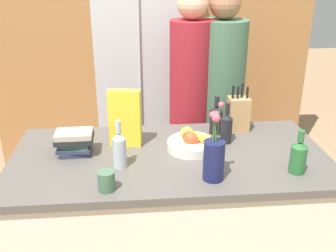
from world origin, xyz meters
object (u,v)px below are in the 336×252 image
object	(u,v)px
refrigerator	(146,74)
cereal_box	(125,118)
bottle_oil	(226,127)
person_at_sink	(190,101)
bottle_vinegar	(298,156)
person_in_blue	(220,101)
fruit_bowl	(191,142)
bottle_wine	(119,149)
knife_block	(238,113)
book_stack	(75,142)
bottle_water	(216,119)
flower_vase	(214,157)
coffee_mug	(106,181)

from	to	relation	value
refrigerator	cereal_box	size ratio (longest dim) A/B	6.55
bottle_oil	person_at_sink	xyz separation A→B (m)	(-0.12, 0.56, -0.03)
bottle_vinegar	person_in_blue	xyz separation A→B (m)	(-0.17, 0.94, -0.04)
fruit_bowl	bottle_wine	world-z (taller)	bottle_wine
person_at_sink	knife_block	bearing A→B (deg)	-65.61
book_stack	bottle_oil	xyz separation A→B (m)	(0.82, 0.06, 0.03)
refrigerator	person_at_sink	xyz separation A→B (m)	(0.28, -0.62, -0.03)
fruit_bowl	knife_block	distance (m)	0.40
bottle_water	bottle_oil	bearing A→B (deg)	-76.88
fruit_bowl	bottle_wine	xyz separation A→B (m)	(-0.38, -0.17, 0.05)
flower_vase	person_at_sink	xyz separation A→B (m)	(0.03, 0.95, -0.06)
person_at_sink	person_in_blue	distance (m)	0.21
fruit_bowl	person_at_sink	xyz separation A→B (m)	(0.09, 0.63, 0.02)
bottle_vinegar	coffee_mug	bearing A→B (deg)	-175.18
knife_block	flower_vase	bearing A→B (deg)	-114.88
bottle_wine	person_at_sink	distance (m)	0.92
bottle_vinegar	bottle_wine	xyz separation A→B (m)	(-0.84, 0.13, 0.01)
knife_block	book_stack	distance (m)	0.96
cereal_box	bottle_oil	world-z (taller)	cereal_box
bottle_vinegar	knife_block	bearing A→B (deg)	106.00
person_at_sink	bottle_vinegar	bearing A→B (deg)	-73.24
fruit_bowl	bottle_vinegar	bearing A→B (deg)	-32.38
bottle_vinegar	person_in_blue	distance (m)	0.95
bottle_wine	person_at_sink	world-z (taller)	person_at_sink
refrigerator	fruit_bowl	bearing A→B (deg)	-81.39
bottle_water	person_at_sink	xyz separation A→B (m)	(-0.09, 0.43, -0.03)
book_stack	bottle_water	distance (m)	0.81
knife_block	person_at_sink	xyz separation A→B (m)	(-0.23, 0.40, -0.05)
bottle_vinegar	bottle_wine	world-z (taller)	bottle_wine
bottle_water	bottle_vinegar	bearing A→B (deg)	-59.40
fruit_bowl	person_in_blue	xyz separation A→B (m)	(0.29, 0.64, 0.00)
bottle_water	cereal_box	bearing A→B (deg)	-167.81
knife_block	book_stack	world-z (taller)	knife_block
bottle_wine	book_stack	bearing A→B (deg)	143.93
bottle_oil	bottle_vinegar	bearing A→B (deg)	-54.21
bottle_vinegar	person_at_sink	xyz separation A→B (m)	(-0.38, 0.93, -0.03)
knife_block	flower_vase	xyz separation A→B (m)	(-0.26, -0.56, 0.01)
person_at_sink	fruit_bowl	bearing A→B (deg)	-103.50
fruit_bowl	knife_block	size ratio (longest dim) A/B	0.89
cereal_box	bottle_wine	bearing A→B (deg)	-96.11
coffee_mug	bottle_oil	distance (m)	0.78
bottle_vinegar	bottle_wine	bearing A→B (deg)	171.20
coffee_mug	person_in_blue	world-z (taller)	person_in_blue
cereal_box	coffee_mug	xyz separation A→B (m)	(-0.08, -0.46, -0.11)
book_stack	bottle_oil	distance (m)	0.82
book_stack	bottle_water	size ratio (longest dim) A/B	0.85
coffee_mug	bottle_vinegar	bearing A→B (deg)	4.82
book_stack	bottle_water	bearing A→B (deg)	13.67
flower_vase	book_stack	world-z (taller)	flower_vase
cereal_box	person_in_blue	world-z (taller)	person_in_blue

